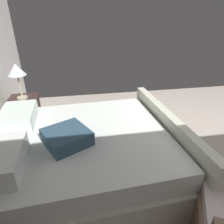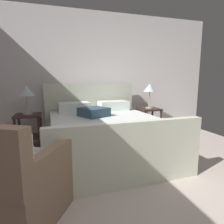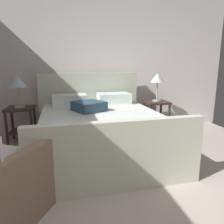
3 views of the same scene
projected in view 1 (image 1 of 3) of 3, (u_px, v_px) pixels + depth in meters
name	position (u px, v px, depth m)	size (l,w,h in m)	color
ground_plane	(223.00, 144.00, 2.97)	(4.87, 6.70, 0.02)	#AC9D94
bed	(78.00, 155.00, 2.20)	(1.93, 2.21, 1.15)	beige
nightstand_right	(25.00, 109.00, 3.13)	(0.44, 0.44, 0.60)	#3A2625
table_lamp_right	(16.00, 71.00, 2.85)	(0.26, 0.26, 0.54)	#B7B293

